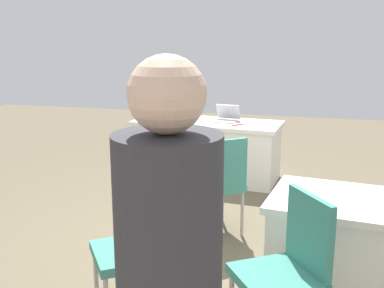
{
  "coord_description": "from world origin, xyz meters",
  "views": [
    {
      "loc": [
        -0.83,
        3.64,
        1.85
      ],
      "look_at": [
        0.19,
        -0.26,
        0.9
      ],
      "focal_mm": 43.71,
      "sensor_mm": 36.0,
      "label": 1
    }
  ],
  "objects_px": {
    "chair_near_front": "(288,265)",
    "laptop_silver": "(225,118)",
    "chair_tucked_right": "(140,241)",
    "yarn_ball": "(181,113)",
    "scissors_red": "(238,125)",
    "table_foreground": "(207,149)",
    "chair_tucked_left": "(219,180)"
  },
  "relations": [
    {
      "from": "chair_near_front",
      "to": "scissors_red",
      "type": "bearing_deg",
      "value": -19.81
    },
    {
      "from": "chair_near_front",
      "to": "laptop_silver",
      "type": "bearing_deg",
      "value": -17.62
    },
    {
      "from": "yarn_ball",
      "to": "chair_near_front",
      "type": "bearing_deg",
      "value": 115.19
    },
    {
      "from": "laptop_silver",
      "to": "yarn_ball",
      "type": "xyz_separation_m",
      "value": [
        0.62,
        -0.1,
        0.03
      ]
    },
    {
      "from": "chair_near_front",
      "to": "scissors_red",
      "type": "relative_size",
      "value": 5.42
    },
    {
      "from": "chair_tucked_left",
      "to": "scissors_red",
      "type": "bearing_deg",
      "value": 53.54
    },
    {
      "from": "laptop_silver",
      "to": "scissors_red",
      "type": "relative_size",
      "value": 2.01
    },
    {
      "from": "chair_tucked_right",
      "to": "scissors_red",
      "type": "xyz_separation_m",
      "value": [
        -0.14,
        -3.01,
        0.2
      ]
    },
    {
      "from": "table_foreground",
      "to": "yarn_ball",
      "type": "xyz_separation_m",
      "value": [
        0.39,
        -0.15,
        0.44
      ]
    },
    {
      "from": "table_foreground",
      "to": "chair_tucked_left",
      "type": "xyz_separation_m",
      "value": [
        -0.51,
        1.75,
        0.16
      ]
    },
    {
      "from": "chair_near_front",
      "to": "chair_tucked_right",
      "type": "relative_size",
      "value": 1.01
    },
    {
      "from": "chair_near_front",
      "to": "yarn_ball",
      "type": "distance_m",
      "value": 3.82
    },
    {
      "from": "chair_tucked_left",
      "to": "yarn_ball",
      "type": "relative_size",
      "value": 7.22
    },
    {
      "from": "chair_tucked_left",
      "to": "chair_tucked_right",
      "type": "height_order",
      "value": "chair_tucked_right"
    },
    {
      "from": "laptop_silver",
      "to": "table_foreground",
      "type": "bearing_deg",
      "value": 22.92
    },
    {
      "from": "chair_tucked_left",
      "to": "laptop_silver",
      "type": "height_order",
      "value": "laptop_silver"
    },
    {
      "from": "chair_tucked_right",
      "to": "yarn_ball",
      "type": "height_order",
      "value": "chair_tucked_right"
    },
    {
      "from": "scissors_red",
      "to": "chair_tucked_right",
      "type": "bearing_deg",
      "value": 32.98
    },
    {
      "from": "yarn_ball",
      "to": "chair_tucked_left",
      "type": "bearing_deg",
      "value": 115.38
    },
    {
      "from": "chair_tucked_right",
      "to": "scissors_red",
      "type": "height_order",
      "value": "chair_tucked_right"
    },
    {
      "from": "chair_tucked_left",
      "to": "laptop_silver",
      "type": "distance_m",
      "value": 1.84
    },
    {
      "from": "chair_tucked_right",
      "to": "laptop_silver",
      "type": "distance_m",
      "value": 3.25
    },
    {
      "from": "chair_tucked_right",
      "to": "yarn_ball",
      "type": "relative_size",
      "value": 7.35
    },
    {
      "from": "chair_tucked_left",
      "to": "scissors_red",
      "type": "relative_size",
      "value": 5.26
    },
    {
      "from": "chair_tucked_left",
      "to": "chair_tucked_right",
      "type": "bearing_deg",
      "value": -138.42
    },
    {
      "from": "chair_near_front",
      "to": "chair_tucked_right",
      "type": "bearing_deg",
      "value": 49.23
    },
    {
      "from": "yarn_ball",
      "to": "laptop_silver",
      "type": "bearing_deg",
      "value": 170.75
    },
    {
      "from": "chair_near_front",
      "to": "table_foreground",
      "type": "bearing_deg",
      "value": -13.85
    },
    {
      "from": "chair_near_front",
      "to": "scissors_red",
      "type": "height_order",
      "value": "chair_near_front"
    },
    {
      "from": "laptop_silver",
      "to": "scissors_red",
      "type": "height_order",
      "value": "laptop_silver"
    },
    {
      "from": "table_foreground",
      "to": "laptop_silver",
      "type": "distance_m",
      "value": 0.48
    },
    {
      "from": "chair_near_front",
      "to": "laptop_silver",
      "type": "relative_size",
      "value": 2.7
    }
  ]
}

